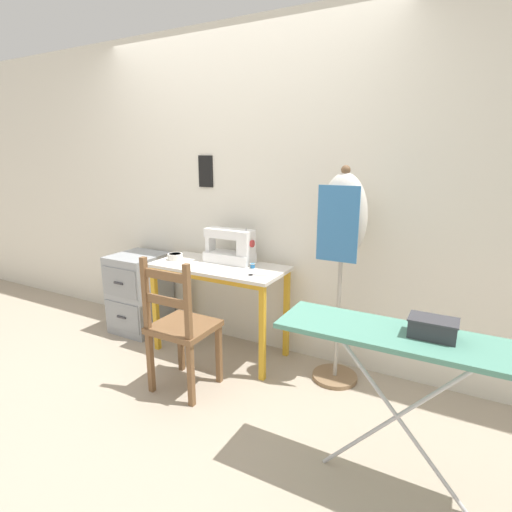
{
  "coord_description": "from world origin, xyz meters",
  "views": [
    {
      "loc": [
        1.69,
        -2.25,
        1.57
      ],
      "look_at": [
        0.34,
        0.22,
        0.86
      ],
      "focal_mm": 28.0,
      "sensor_mm": 36.0,
      "label": 1
    }
  ],
  "objects": [
    {
      "name": "ironing_board",
      "position": [
        1.49,
        -0.51,
        0.76
      ],
      "size": [
        1.13,
        0.34,
        0.81
      ],
      "color": "#518E7A",
      "rests_on": "ground_plane"
    },
    {
      "name": "wall_back",
      "position": [
        -0.0,
        0.55,
        1.28
      ],
      "size": [
        10.0,
        0.06,
        2.55
      ],
      "color": "silver",
      "rests_on": "ground_plane"
    },
    {
      "name": "fabric_bowl",
      "position": [
        -0.41,
        0.22,
        0.77
      ],
      "size": [
        0.12,
        0.12,
        0.05
      ],
      "color": "silver",
      "rests_on": "sewing_table"
    },
    {
      "name": "sewing_table",
      "position": [
        0.0,
        0.23,
        0.64
      ],
      "size": [
        1.06,
        0.49,
        0.74
      ],
      "color": "silver",
      "rests_on": "ground_plane"
    },
    {
      "name": "filing_cabinet",
      "position": [
        -0.9,
        0.27,
        0.35
      ],
      "size": [
        0.42,
        0.47,
        0.71
      ],
      "color": "#93999E",
      "rests_on": "ground_plane"
    },
    {
      "name": "sewing_machine",
      "position": [
        0.05,
        0.35,
        0.87
      ],
      "size": [
        0.41,
        0.17,
        0.29
      ],
      "color": "white",
      "rests_on": "sewing_table"
    },
    {
      "name": "scissors",
      "position": [
        0.38,
        0.14,
        0.74
      ],
      "size": [
        0.14,
        0.09,
        0.01
      ],
      "color": "silver",
      "rests_on": "sewing_table"
    },
    {
      "name": "storage_box",
      "position": [
        1.6,
        -0.49,
        0.85
      ],
      "size": [
        0.2,
        0.13,
        0.09
      ],
      "color": "#333338",
      "rests_on": "ironing_board"
    },
    {
      "name": "thread_spool_near_machine",
      "position": [
        0.28,
        0.29,
        0.76
      ],
      "size": [
        0.04,
        0.04,
        0.04
      ],
      "color": "#2875C1",
      "rests_on": "sewing_table"
    },
    {
      "name": "wooden_chair",
      "position": [
        0.07,
        -0.32,
        0.45
      ],
      "size": [
        0.4,
        0.38,
        0.95
      ],
      "color": "brown",
      "rests_on": "ground_plane"
    },
    {
      "name": "dress_form",
      "position": [
        0.95,
        0.3,
        1.09
      ],
      "size": [
        0.32,
        0.32,
        1.51
      ],
      "color": "#846647",
      "rests_on": "ground_plane"
    },
    {
      "name": "ground_plane",
      "position": [
        0.0,
        0.0,
        0.0
      ],
      "size": [
        14.0,
        14.0,
        0.0
      ],
      "primitive_type": "plane",
      "color": "tan"
    }
  ]
}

